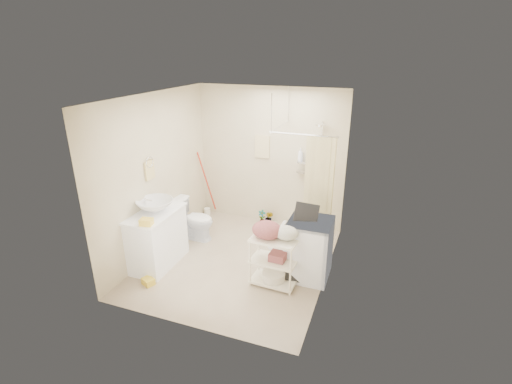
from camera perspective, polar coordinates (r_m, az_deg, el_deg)
floor at (r=6.11m, az=-2.73°, el=-10.52°), size 3.20×3.20×0.00m
ceiling at (r=5.22m, az=-3.25°, el=14.48°), size 2.80×3.20×0.04m
wall_back at (r=6.96m, az=2.18°, el=5.32°), size 2.80×0.04×2.60m
wall_front at (r=4.23m, az=-11.47°, el=-6.15°), size 2.80×0.04×2.60m
wall_left at (r=6.19m, az=-15.01°, el=2.51°), size 0.04×3.20×2.60m
wall_right at (r=5.18m, az=11.46°, el=-0.89°), size 0.04×3.20×2.60m
vanity at (r=6.02m, az=-14.97°, el=-6.90°), size 0.58×1.02×0.89m
sink at (r=5.82m, az=-15.28°, el=-2.05°), size 0.61×0.61×0.19m
counter_basket at (r=5.44m, az=-16.51°, el=-4.43°), size 0.19×0.16×0.10m
floor_basket at (r=5.75m, az=-16.27°, el=-12.89°), size 0.31×0.28×0.14m
toilet at (r=6.71m, az=-9.50°, el=-4.13°), size 0.74×0.44×0.74m
mop at (r=7.50m, az=-7.74°, el=1.28°), size 0.14×0.14×1.34m
potted_plant_a at (r=7.21m, az=0.92°, el=-3.88°), size 0.15×0.10×0.29m
potted_plant_b at (r=7.17m, az=2.02°, el=-4.02°), size 0.19×0.17×0.30m
hanging_towel at (r=6.93m, az=0.97°, el=6.98°), size 0.28×0.03×0.42m
towel_ring at (r=5.97m, az=-16.08°, el=3.44°), size 0.04×0.22×0.34m
tp_holder at (r=6.41m, az=-13.97°, el=-2.29°), size 0.08×0.12×0.14m
shower at (r=6.32m, az=7.94°, el=1.05°), size 1.10×1.10×2.10m
shampoo_bottle_a at (r=6.68m, az=6.85°, el=5.71°), size 0.11×0.11×0.24m
shampoo_bottle_b at (r=6.65m, az=8.19°, el=5.40°), size 0.09×0.09×0.19m
washing_machine at (r=5.58m, az=8.16°, el=-8.62°), size 0.62×0.64×0.91m
laundry_rack at (r=5.35m, az=2.78°, el=-9.96°), size 0.67×0.41×0.89m
ironing_board at (r=5.42m, az=6.94°, el=-7.74°), size 0.36×0.17×1.21m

